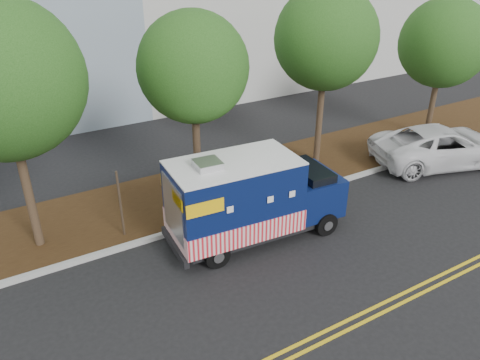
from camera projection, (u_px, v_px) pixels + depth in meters
ground at (232, 243)px, 14.80m from camera, size 120.00×120.00×0.00m
curb at (211, 220)px, 15.83m from camera, size 120.00×0.18×0.15m
mulch_strip at (185, 194)px, 17.44m from camera, size 120.00×4.00×0.15m
centerline_near at (322, 333)px, 11.38m from camera, size 120.00×0.10×0.01m
centerline_far at (328, 340)px, 11.19m from camera, size 120.00×0.10×0.01m
tree_a at (2, 80)px, 12.15m from camera, size 4.34×4.34×7.48m
tree_b at (193, 68)px, 14.83m from camera, size 3.59×3.59×6.73m
tree_c at (326, 38)px, 17.66m from camera, size 3.96×3.96×7.21m
tree_d at (444, 43)px, 20.63m from camera, size 3.92×3.92×6.45m
sign_post at (121, 206)px, 14.46m from camera, size 0.06×0.06×2.40m
food_truck at (249, 201)px, 14.45m from camera, size 5.79×2.53×2.98m
white_car at (442, 146)px, 19.67m from camera, size 6.43×4.36×1.64m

